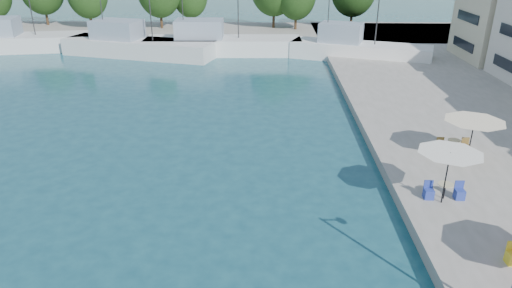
{
  "coord_description": "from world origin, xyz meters",
  "views": [
    {
      "loc": [
        -0.04,
        3.51,
        11.27
      ],
      "look_at": [
        -0.76,
        26.0,
        1.51
      ],
      "focal_mm": 32.0,
      "sensor_mm": 36.0,
      "label": 1
    }
  ],
  "objects_px": {
    "trawler_04": "(356,50)",
    "umbrella_cream": "(474,125)",
    "trawler_01": "(16,41)",
    "trawler_02": "(136,46)",
    "umbrella_white": "(450,158)",
    "trawler_03": "(219,44)"
  },
  "relations": [
    {
      "from": "umbrella_white",
      "to": "trawler_04",
      "type": "bearing_deg",
      "value": 87.44
    },
    {
      "from": "trawler_02",
      "to": "umbrella_cream",
      "type": "xyz_separation_m",
      "value": [
        25.9,
        -27.71,
        1.51
      ]
    },
    {
      "from": "trawler_04",
      "to": "umbrella_cream",
      "type": "relative_size",
      "value": 4.74
    },
    {
      "from": "trawler_04",
      "to": "umbrella_cream",
      "type": "distance_m",
      "value": 26.46
    },
    {
      "from": "trawler_02",
      "to": "trawler_04",
      "type": "distance_m",
      "value": 24.34
    },
    {
      "from": "trawler_04",
      "to": "umbrella_cream",
      "type": "height_order",
      "value": "trawler_04"
    },
    {
      "from": "umbrella_cream",
      "to": "trawler_01",
      "type": "bearing_deg",
      "value": 143.69
    },
    {
      "from": "trawler_03",
      "to": "trawler_02",
      "type": "bearing_deg",
      "value": -173.9
    },
    {
      "from": "trawler_04",
      "to": "umbrella_white",
      "type": "bearing_deg",
      "value": -73.53
    },
    {
      "from": "trawler_03",
      "to": "umbrella_cream",
      "type": "distance_m",
      "value": 33.5
    },
    {
      "from": "umbrella_cream",
      "to": "trawler_02",
      "type": "bearing_deg",
      "value": 133.06
    },
    {
      "from": "trawler_03",
      "to": "trawler_04",
      "type": "height_order",
      "value": "same"
    },
    {
      "from": "trawler_02",
      "to": "trawler_03",
      "type": "height_order",
      "value": "same"
    },
    {
      "from": "umbrella_white",
      "to": "umbrella_cream",
      "type": "relative_size",
      "value": 0.89
    },
    {
      "from": "trawler_01",
      "to": "trawler_03",
      "type": "relative_size",
      "value": 1.06
    },
    {
      "from": "trawler_04",
      "to": "umbrella_white",
      "type": "height_order",
      "value": "trawler_04"
    },
    {
      "from": "trawler_01",
      "to": "umbrella_cream",
      "type": "height_order",
      "value": "trawler_01"
    },
    {
      "from": "trawler_03",
      "to": "trawler_04",
      "type": "distance_m",
      "value": 15.32
    },
    {
      "from": "umbrella_white",
      "to": "umbrella_cream",
      "type": "xyz_separation_m",
      "value": [
        2.99,
        4.73,
        -0.26
      ]
    },
    {
      "from": "trawler_01",
      "to": "trawler_02",
      "type": "height_order",
      "value": "same"
    },
    {
      "from": "umbrella_white",
      "to": "umbrella_cream",
      "type": "bearing_deg",
      "value": 57.67
    },
    {
      "from": "trawler_02",
      "to": "umbrella_cream",
      "type": "relative_size",
      "value": 5.58
    }
  ]
}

